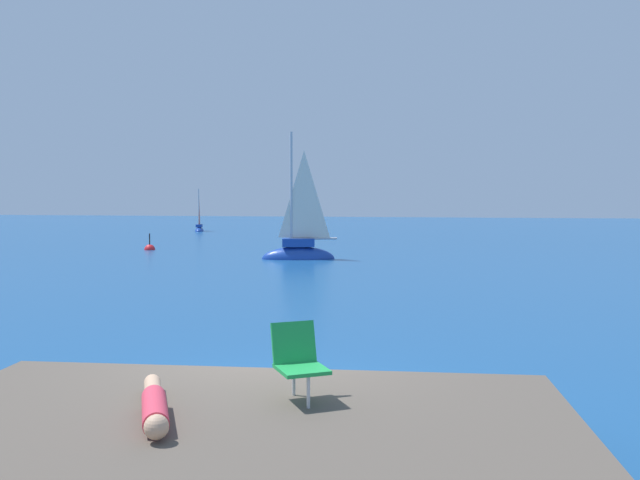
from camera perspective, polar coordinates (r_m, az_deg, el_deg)
name	(u,v)px	position (r m, az deg, el deg)	size (l,w,h in m)	color
ground_plane	(264,399)	(9.60, -4.74, -13.29)	(160.00, 160.00, 0.00)	navy
shore_ledge	(237,453)	(6.88, -7.05, -17.43)	(6.64, 3.90, 0.66)	brown
boulder_seaward	(311,429)	(8.46, -0.77, -15.66)	(1.38, 1.10, 0.76)	#4F5240
boulder_inland	(172,413)	(9.21, -12.39, -14.11)	(0.78, 0.63, 0.43)	#4B4C3F
sailboat_near	(299,252)	(29.95, -1.81, -0.98)	(3.41, 1.82, 6.18)	#193D99
sailboat_far	(199,229)	(54.16, -10.18, 0.95)	(1.13, 2.04, 3.68)	#193D99
person_sunbather	(154,406)	(6.90, -13.82, -13.50)	(0.90, 1.64, 0.25)	#DB384C
beach_chair	(298,358)	(7.22, -1.87, -9.94)	(0.72, 0.76, 0.80)	green
marker_buoy	(150,250)	(36.13, -14.20, -0.80)	(0.56, 0.56, 1.13)	red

